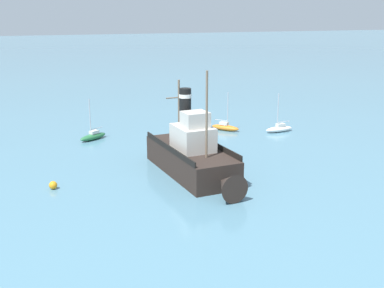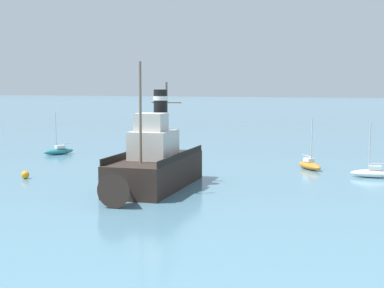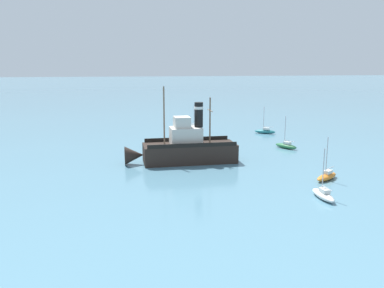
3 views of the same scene
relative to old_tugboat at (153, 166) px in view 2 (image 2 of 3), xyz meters
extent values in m
plane|color=teal|center=(-0.81, -0.94, -1.83)|extent=(600.00, 600.00, 0.00)
cube|color=#2D231E|center=(0.03, -0.61, -0.63)|extent=(4.92, 12.18, 2.40)
cone|color=#2D231E|center=(-0.29, 6.58, -0.63)|extent=(2.45, 2.50, 2.35)
cube|color=beige|center=(0.00, -0.11, 1.67)|extent=(3.17, 4.13, 2.20)
cube|color=beige|center=(-0.02, 0.38, 3.47)|extent=(2.28, 2.09, 1.40)
cylinder|color=black|center=(0.08, -1.81, 4.37)|extent=(1.10, 1.10, 3.20)
cylinder|color=silver|center=(0.08, -1.81, 5.27)|extent=(1.16, 1.16, 0.35)
cylinder|color=#75604C|center=(-0.12, 2.68, 4.32)|extent=(0.20, 0.20, 7.50)
cylinder|color=#75604C|center=(0.14, -3.31, 3.57)|extent=(0.20, 0.20, 6.00)
cylinder|color=#75604C|center=(0.14, -3.31, 4.89)|extent=(2.60, 0.23, 0.12)
cube|color=black|center=(-2.13, -0.71, 0.82)|extent=(0.61, 11.39, 0.50)
cube|color=black|center=(2.18, -0.52, 0.82)|extent=(0.61, 11.39, 0.50)
ellipsoid|color=#23757A|center=(19.05, -17.21, -1.48)|extent=(2.85, 3.84, 0.70)
cube|color=silver|center=(18.95, -17.38, -0.95)|extent=(1.10, 1.27, 0.36)
cylinder|color=#B7B7BC|center=(19.20, -16.95, 0.97)|extent=(0.10, 0.10, 4.20)
cylinder|color=#B7B7BC|center=(18.75, -17.73, -0.58)|extent=(0.97, 1.60, 0.08)
ellipsoid|color=white|center=(-16.27, -11.29, -1.48)|extent=(3.84, 1.26, 0.70)
cube|color=silver|center=(-16.47, -11.30, -0.95)|extent=(1.13, 0.69, 0.36)
cylinder|color=#B7B7BC|center=(-15.97, -11.27, 0.97)|extent=(0.10, 0.10, 4.20)
cylinder|color=#B7B7BC|center=(-16.87, -11.31, -0.58)|extent=(1.80, 0.16, 0.08)
ellipsoid|color=#286B3D|center=(6.18, -16.24, -1.48)|extent=(3.82, 2.92, 0.70)
cube|color=silver|center=(6.01, -16.35, -0.95)|extent=(1.27, 1.12, 0.36)
cylinder|color=#B7B7BC|center=(6.44, -16.09, 0.97)|extent=(0.10, 0.10, 4.20)
cylinder|color=#B7B7BC|center=(5.67, -16.56, -0.58)|extent=(1.58, 1.01, 0.08)
ellipsoid|color=orange|center=(-10.34, -14.58, -1.48)|extent=(3.15, 3.71, 0.70)
cube|color=silver|center=(-10.22, -14.74, -0.95)|extent=(1.17, 1.26, 0.36)
cylinder|color=#B7B7BC|center=(-10.52, -14.34, 0.97)|extent=(0.10, 0.10, 4.20)
cylinder|color=#B7B7BC|center=(-9.99, -15.06, -0.58)|extent=(1.14, 1.49, 0.08)
sphere|color=orange|center=(12.49, -0.97, -1.48)|extent=(0.70, 0.70, 0.70)
camera|label=1|loc=(15.97, 39.11, 12.67)|focal=45.00mm
camera|label=2|loc=(-17.54, 42.45, 6.49)|focal=55.00mm
camera|label=3|loc=(-51.24, 6.63, 11.19)|focal=38.00mm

